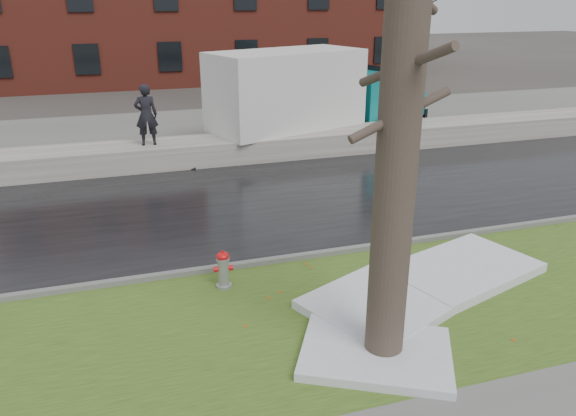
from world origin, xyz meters
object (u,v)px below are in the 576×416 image
object	(u,v)px
fire_hydrant	(223,268)
worker	(146,115)
tree	(400,121)
box_truck	(310,94)

from	to	relation	value
fire_hydrant	worker	bearing A→B (deg)	98.58
fire_hydrant	tree	world-z (taller)	tree
box_truck	worker	size ratio (longest dim) A/B	5.37
tree	box_truck	bearing A→B (deg)	75.32
box_truck	worker	distance (m)	5.98
fire_hydrant	box_truck	xyz separation A→B (m)	(5.14, 9.70, 1.33)
worker	fire_hydrant	bearing A→B (deg)	96.48
tree	box_truck	distance (m)	13.02
tree	box_truck	size ratio (longest dim) A/B	0.71
fire_hydrant	tree	xyz separation A→B (m)	(1.88, -2.77, 3.17)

